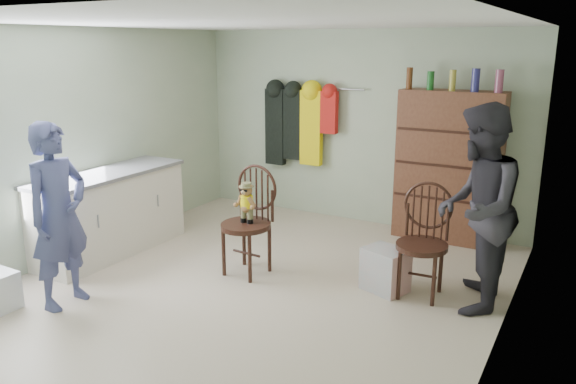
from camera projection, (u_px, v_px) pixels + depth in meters
The scene contains 10 objects.
ground_plane at pixel (256, 286), 5.54m from camera, with size 5.00×5.00×0.00m, color beige.
room_walls at pixel (282, 121), 5.59m from camera, with size 5.00×5.00×5.00m.
counter at pixel (110, 212), 6.35m from camera, with size 0.64×1.86×0.94m.
chair_front at pixel (249, 213), 5.74m from camera, with size 0.53×0.53×1.13m.
chair_far at pixel (424, 236), 5.24m from camera, with size 0.51×0.51×1.08m.
striped_bag at pixel (385, 270), 5.40m from camera, with size 0.40×0.31×0.42m, color #E57C72.
person_left at pixel (59, 216), 4.98m from camera, with size 0.61×0.40×1.68m, color #43487A.
person_right at pixel (477, 209), 4.90m from camera, with size 0.90×0.70×1.85m, color #2D2B33.
dresser at pixel (448, 166), 6.65m from camera, with size 1.20×0.39×2.06m.
coat_rack at pixel (298, 125), 7.62m from camera, with size 1.42×0.12×1.09m.
Camera 1 is at (2.79, -4.30, 2.33)m, focal length 35.00 mm.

